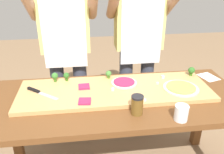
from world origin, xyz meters
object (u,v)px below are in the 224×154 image
at_px(broccoli_floret_center_left, 66,76).
at_px(cheese_crumble_c, 145,100).
at_px(broccoli_floret_back_mid, 55,76).
at_px(flour_cup, 181,114).
at_px(pizza_whole_beet_magenta, 124,83).
at_px(chefs_knife, 38,92).
at_px(cheese_crumble_a, 163,77).
at_px(cook_left, 65,39).
at_px(pizza_whole_pesto_green, 181,88).
at_px(sauce_jar, 137,105).
at_px(broccoli_floret_front_mid, 191,71).
at_px(broccoli_floret_front_left, 109,74).
at_px(cheese_crumble_d, 157,83).
at_px(cheese_crumble_b, 113,89).
at_px(pizza_slice_near_left, 85,101).
at_px(cook_right, 139,36).
at_px(prep_table, 116,110).
at_px(pizza_slice_near_right, 84,87).
at_px(recipe_note, 208,77).

bearing_deg(broccoli_floret_center_left, cheese_crumble_c, -35.15).
bearing_deg(broccoli_floret_back_mid, flour_cup, -35.28).
bearing_deg(pizza_whole_beet_magenta, chefs_knife, -174.46).
xyz_separation_m(cheese_crumble_a, cook_left, (-0.73, 0.38, 0.21)).
distance_m(pizza_whole_pesto_green, broccoli_floret_center_left, 0.83).
xyz_separation_m(cheese_crumble_c, sauce_jar, (-0.07, -0.09, 0.03)).
bearing_deg(cheese_crumble_a, cook_left, 152.64).
bearing_deg(broccoli_floret_front_mid, flour_cup, -119.16).
bearing_deg(pizza_whole_pesto_green, cheese_crumble_c, -156.65).
relative_size(broccoli_floret_back_mid, sauce_jar, 0.57).
distance_m(broccoli_floret_center_left, flour_cup, 0.86).
relative_size(broccoli_floret_front_left, cheese_crumble_d, 4.03).
bearing_deg(cook_left, broccoli_floret_back_mid, -103.06).
distance_m(cheese_crumble_b, sauce_jar, 0.28).
bearing_deg(pizza_slice_near_left, flour_cup, -21.71).
bearing_deg(cook_right, broccoli_floret_front_left, -132.41).
bearing_deg(cheese_crumble_c, pizza_whole_pesto_green, 23.35).
xyz_separation_m(prep_table, chefs_knife, (-0.53, 0.08, 0.13)).
bearing_deg(cheese_crumble_d, broccoli_floret_back_mid, 169.40).
xyz_separation_m(pizza_slice_near_right, cheese_crumble_c, (0.38, -0.23, 0.00)).
distance_m(cheese_crumble_b, cook_right, 0.63).
bearing_deg(sauce_jar, cook_left, 119.68).
relative_size(pizza_slice_near_left, cook_left, 0.05).
xyz_separation_m(prep_table, cheese_crumble_b, (-0.02, 0.05, 0.14)).
bearing_deg(broccoli_floret_center_left, cook_right, 28.21).
height_order(cheese_crumble_b, cheese_crumble_c, cheese_crumble_b).
xyz_separation_m(prep_table, pizza_slice_near_right, (-0.22, 0.12, 0.13)).
xyz_separation_m(pizza_slice_near_right, pizza_slice_near_left, (0.00, -0.20, 0.00)).
distance_m(chefs_knife, broccoli_floret_front_mid, 1.15).
height_order(pizza_slice_near_right, flour_cup, flour_cup).
distance_m(broccoli_floret_front_mid, cheese_crumble_b, 0.66).
xyz_separation_m(cheese_crumble_b, cook_left, (-0.33, 0.52, 0.21)).
height_order(chefs_knife, broccoli_floret_front_left, broccoli_floret_front_left).
bearing_deg(cook_right, pizza_slice_near_left, -126.93).
height_order(prep_table, cheese_crumble_a, cheese_crumble_a).
distance_m(prep_table, broccoli_floret_front_left, 0.29).
distance_m(recipe_note, cook_left, 1.20).
relative_size(broccoli_floret_front_mid, cheese_crumble_a, 3.24).
distance_m(pizza_whole_pesto_green, recipe_note, 0.38).
distance_m(flour_cup, sauce_jar, 0.26).
relative_size(broccoli_floret_back_mid, recipe_note, 0.46).
relative_size(pizza_whole_beet_magenta, pizza_whole_pesto_green, 0.76).
bearing_deg(recipe_note, pizza_slice_near_right, -174.30).
height_order(pizza_slice_near_right, cheese_crumble_a, cheese_crumble_a).
xyz_separation_m(pizza_slice_near_right, cheese_crumble_a, (0.60, 0.07, 0.00)).
bearing_deg(cheese_crumble_d, cook_left, 144.63).
xyz_separation_m(cheese_crumble_a, cheese_crumble_b, (-0.40, -0.14, -0.00)).
relative_size(flour_cup, cook_left, 0.06).
height_order(cheese_crumble_c, cook_right, cook_right).
distance_m(cheese_crumble_a, cheese_crumble_b, 0.43).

